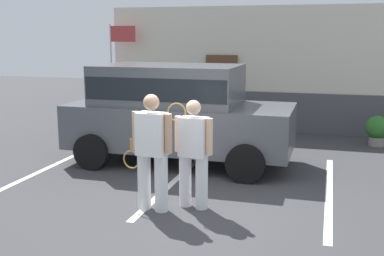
{
  "coord_description": "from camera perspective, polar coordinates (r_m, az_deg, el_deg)",
  "views": [
    {
      "loc": [
        1.99,
        -6.6,
        2.65
      ],
      "look_at": [
        -0.29,
        1.2,
        1.05
      ],
      "focal_mm": 44.28,
      "sensor_mm": 36.0,
      "label": 1
    }
  ],
  "objects": [
    {
      "name": "ground_plane",
      "position": [
        7.39,
        -0.46,
        -9.89
      ],
      "size": [
        40.0,
        40.0,
        0.0
      ],
      "primitive_type": "plane",
      "color": "#38383A"
    },
    {
      "name": "parking_stripe_0",
      "position": [
        10.1,
        -16.86,
        -4.56
      ],
      "size": [
        0.12,
        4.4,
        0.01
      ],
      "primitive_type": "cube",
      "color": "silver",
      "rests_on": "ground_plane"
    },
    {
      "name": "parking_stripe_1",
      "position": [
        8.93,
        -1.82,
        -6.11
      ],
      "size": [
        0.12,
        4.4,
        0.01
      ],
      "primitive_type": "cube",
      "color": "silver",
      "rests_on": "ground_plane"
    },
    {
      "name": "parking_stripe_2",
      "position": [
        8.52,
        16.18,
        -7.42
      ],
      "size": [
        0.12,
        4.4,
        0.01
      ],
      "primitive_type": "cube",
      "color": "silver",
      "rests_on": "ground_plane"
    },
    {
      "name": "house_frontage",
      "position": [
        13.46,
        7.76,
        6.63
      ],
      "size": [
        8.53,
        0.4,
        3.44
      ],
      "color": "beige",
      "rests_on": "ground_plane"
    },
    {
      "name": "parked_suv",
      "position": [
        9.82,
        -2.02,
        2.31
      ],
      "size": [
        4.6,
        2.16,
        2.05
      ],
      "rotation": [
        0.0,
        0.0,
        -0.0
      ],
      "color": "#4C4F54",
      "rests_on": "ground_plane"
    },
    {
      "name": "tennis_player_man",
      "position": [
        7.18,
        -4.86,
        -2.79
      ],
      "size": [
        0.91,
        0.34,
        1.79
      ],
      "rotation": [
        0.0,
        0.0,
        3.0
      ],
      "color": "white",
      "rests_on": "ground_plane"
    },
    {
      "name": "tennis_player_woman",
      "position": [
        7.26,
        0.15,
        -2.93
      ],
      "size": [
        0.76,
        0.32,
        1.69
      ],
      "rotation": [
        0.0,
        0.0,
        3.0
      ],
      "color": "white",
      "rests_on": "ground_plane"
    },
    {
      "name": "potted_plant_by_porch",
      "position": [
        12.29,
        21.42,
        -0.15
      ],
      "size": [
        0.56,
        0.56,
        0.74
      ],
      "color": "gray",
      "rests_on": "ground_plane"
    },
    {
      "name": "flag_pole",
      "position": [
        14.12,
        -9.02,
        8.58
      ],
      "size": [
        0.8,
        0.05,
        2.96
      ],
      "color": "silver",
      "rests_on": "ground_plane"
    }
  ]
}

